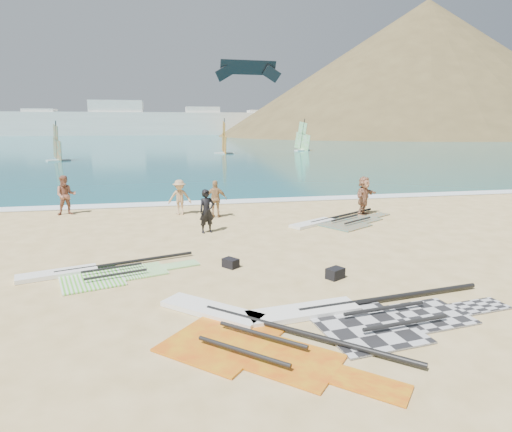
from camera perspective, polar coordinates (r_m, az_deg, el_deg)
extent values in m
plane|color=#E1C384|center=(11.80, 1.24, -8.94)|extent=(300.00, 300.00, 0.00)
cube|color=#0D565C|center=(142.81, -10.56, 10.36)|extent=(300.00, 240.00, 0.06)
cube|color=white|center=(23.54, -5.29, 1.78)|extent=(300.00, 1.20, 0.04)
cube|color=white|center=(161.69, -17.98, 11.61)|extent=(160.00, 8.00, 8.00)
cube|color=white|center=(166.27, -26.74, 11.09)|extent=(10.00, 7.00, 9.00)
cube|color=white|center=(161.70, -18.03, 12.32)|extent=(18.00, 7.00, 12.00)
cube|color=white|center=(161.21, -7.11, 12.46)|extent=(12.00, 7.00, 10.00)
cube|color=white|center=(165.03, 1.79, 12.36)|extent=(16.00, 7.00, 9.00)
cube|color=white|center=(170.68, 8.50, 12.57)|extent=(10.00, 7.00, 11.00)
cone|color=brown|center=(165.72, 20.81, 10.02)|extent=(143.00, 143.00, 45.00)
cone|color=brown|center=(194.22, 28.14, 9.60)|extent=(70.00, 70.00, 28.00)
cube|color=black|center=(9.72, 14.23, -14.06)|extent=(2.21, 2.40, 0.04)
cube|color=black|center=(10.69, 22.29, -12.11)|extent=(1.68, 1.59, 0.04)
cube|color=black|center=(11.62, 27.68, -10.66)|extent=(1.37, 0.81, 0.04)
cylinder|color=black|center=(11.16, 17.74, -10.27)|extent=(4.97, 0.74, 0.12)
cylinder|color=black|center=(10.34, 16.75, -11.70)|extent=(2.06, 0.34, 0.09)
cylinder|color=black|center=(9.79, 19.36, -13.28)|extent=(2.06, 0.34, 0.09)
cube|color=white|center=(10.03, 6.34, -12.61)|extent=(2.67, 1.02, 0.12)
cube|color=#50D322|center=(12.86, -21.12, -7.88)|extent=(2.06, 2.18, 0.04)
cube|color=#50D322|center=(13.08, -14.86, -7.11)|extent=(1.53, 1.47, 0.04)
cube|color=#50D322|center=(13.36, -9.99, -6.45)|extent=(1.18, 0.82, 0.04)
cylinder|color=black|center=(13.75, -16.76, -5.91)|extent=(3.96, 1.28, 0.10)
cylinder|color=black|center=(13.19, -18.64, -6.55)|extent=(1.65, 0.56, 0.07)
cylinder|color=black|center=(12.60, -18.14, -7.39)|extent=(1.65, 0.56, 0.07)
cube|color=white|center=(13.56, -24.96, -7.00)|extent=(2.22, 1.18, 0.12)
cube|color=#DF551A|center=(18.65, 11.34, -1.14)|extent=(2.49, 2.56, 0.04)
cube|color=#DF551A|center=(19.89, 14.01, -0.43)|extent=(1.81, 1.78, 0.04)
cube|color=#DF551A|center=(20.93, 15.95, 0.08)|extent=(1.30, 1.09, 0.04)
cylinder|color=black|center=(20.13, 11.51, 0.07)|extent=(3.89, 2.37, 0.11)
cylinder|color=black|center=(19.35, 11.75, -0.25)|extent=(1.62, 1.01, 0.08)
cylinder|color=black|center=(18.97, 13.40, -0.57)|extent=(1.62, 1.01, 0.08)
cube|color=white|center=(18.50, 7.56, -0.98)|extent=(2.32, 1.73, 0.12)
cube|color=red|center=(8.95, -4.61, -16.11)|extent=(2.78, 2.80, 0.04)
cube|color=red|center=(8.22, 5.49, -18.89)|extent=(1.99, 1.98, 0.04)
cube|color=red|center=(7.85, 15.11, -20.96)|extent=(1.35, 1.30, 0.04)
cylinder|color=black|center=(9.04, 6.25, -15.25)|extent=(3.65, 3.27, 0.11)
cylinder|color=black|center=(8.81, 0.82, -15.53)|extent=(1.53, 1.38, 0.08)
cylinder|color=black|center=(8.26, -1.80, -17.56)|extent=(1.53, 1.38, 0.08)
cube|color=white|center=(10.10, -5.96, -12.42)|extent=(2.31, 2.17, 0.12)
cube|color=black|center=(12.28, 10.51, -7.53)|extent=(0.58, 0.53, 0.30)
cube|color=black|center=(13.00, -3.40, -6.28)|extent=(0.54, 0.56, 0.27)
imported|color=black|center=(16.97, -6.58, 0.64)|extent=(0.74, 0.60, 1.74)
imported|color=#965B45|center=(22.11, -24.02, 2.54)|extent=(1.02, 0.86, 1.88)
imported|color=tan|center=(20.53, -10.14, 2.46)|extent=(1.13, 0.71, 1.68)
imported|color=tan|center=(19.71, -5.39, 2.27)|extent=(1.07, 0.60, 1.72)
imported|color=#AA7354|center=(20.79, 14.17, 2.64)|extent=(1.66, 1.51, 1.85)
cube|color=white|center=(54.33, -24.85, 6.75)|extent=(2.55, 1.88, 0.15)
cube|color=#FF4C01|center=(54.25, -24.97, 8.04)|extent=(1.58, 2.71, 2.74)
cube|color=#FF4C01|center=(54.18, -25.15, 10.02)|extent=(0.91, 1.54, 1.91)
cylinder|color=black|center=(54.20, -25.07, 9.14)|extent=(0.52, 0.81, 4.35)
cube|color=white|center=(61.29, -4.25, 8.35)|extent=(2.78, 0.96, 0.16)
cube|color=red|center=(61.22, -4.27, 9.60)|extent=(0.26, 3.35, 2.99)
cube|color=red|center=(61.16, -4.30, 11.52)|extent=(0.17, 1.89, 2.07)
cylinder|color=black|center=(61.17, -4.29, 10.67)|extent=(0.17, 0.95, 4.74)
cube|color=white|center=(68.39, 6.16, 8.72)|extent=(2.77, 2.03, 0.16)
cube|color=#51D236|center=(68.32, 6.19, 9.83)|extent=(1.69, 2.95, 2.98)
cube|color=#51D236|center=(68.26, 6.23, 11.55)|extent=(0.97, 1.67, 2.07)
cylinder|color=black|center=(68.28, 6.21, 10.79)|extent=(0.56, 0.88, 4.73)
cube|color=black|center=(55.05, -1.05, 19.21)|extent=(6.92, 1.24, 1.67)
cube|color=black|center=(54.37, -4.24, 18.52)|extent=(2.33, 0.84, 2.12)
cube|color=black|center=(55.72, 2.07, 18.39)|extent=(2.38, 0.78, 2.12)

